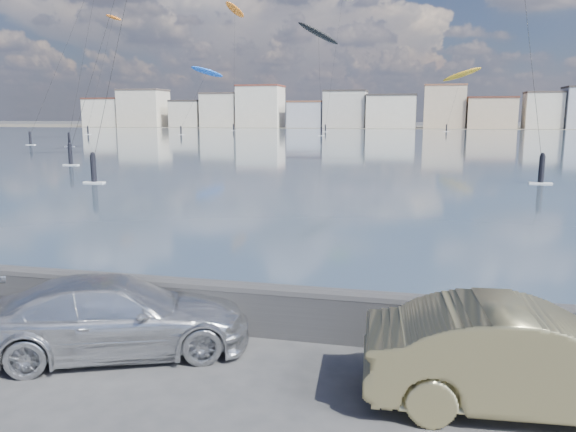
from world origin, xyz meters
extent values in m
plane|color=#333335|center=(0.00, 0.00, 0.00)|extent=(700.00, 700.00, 0.00)
cube|color=#395469|center=(0.00, 91.50, 0.01)|extent=(500.00, 177.00, 0.00)
cube|color=#4C473D|center=(0.00, 200.00, 0.01)|extent=(500.00, 60.00, 0.00)
cube|color=#28282B|center=(0.00, 2.70, 0.45)|extent=(400.00, 0.35, 0.90)
cylinder|color=#28282B|center=(0.00, 2.70, 0.90)|extent=(400.00, 0.36, 0.36)
cube|color=silver|center=(-112.00, 186.00, 5.00)|extent=(14.00, 11.00, 10.00)
cube|color=#562D23|center=(-112.00, 186.00, 10.30)|extent=(14.28, 11.22, 0.60)
cube|color=beige|center=(-96.50, 186.00, 6.50)|extent=(16.00, 12.00, 13.00)
cube|color=#4C423D|center=(-96.50, 186.00, 13.30)|extent=(16.32, 12.24, 0.60)
cube|color=beige|center=(-79.00, 186.00, 4.50)|extent=(11.00, 10.00, 9.00)
cube|color=#383330|center=(-79.00, 186.00, 9.30)|extent=(11.22, 10.20, 0.60)
cube|color=beige|center=(-66.00, 186.00, 5.75)|extent=(13.00, 11.00, 11.50)
cube|color=#4C423D|center=(-66.00, 186.00, 11.80)|extent=(13.26, 11.22, 0.60)
cube|color=silver|center=(-51.50, 186.00, 7.00)|extent=(15.00, 12.00, 14.00)
cube|color=brown|center=(-51.50, 186.00, 14.30)|extent=(15.30, 12.24, 0.60)
cube|color=#B2B7C6|center=(-35.00, 186.00, 4.25)|extent=(12.00, 10.00, 8.50)
cube|color=brown|center=(-35.00, 186.00, 8.80)|extent=(12.24, 10.20, 0.60)
cube|color=beige|center=(-21.50, 186.00, 6.00)|extent=(14.00, 11.00, 12.00)
cube|color=#383330|center=(-21.50, 186.00, 12.30)|extent=(14.28, 11.22, 0.60)
cube|color=silver|center=(-6.00, 186.00, 5.25)|extent=(16.00, 13.00, 10.50)
cube|color=#383330|center=(-6.00, 186.00, 10.80)|extent=(16.32, 13.26, 0.60)
cube|color=#CCB293|center=(11.00, 186.00, 6.75)|extent=(13.00, 10.00, 13.50)
cube|color=brown|center=(11.00, 186.00, 13.80)|extent=(13.26, 10.20, 0.60)
cube|color=#CCB293|center=(25.50, 186.00, 4.75)|extent=(15.00, 12.00, 9.50)
cube|color=#562D23|center=(25.50, 186.00, 9.80)|extent=(15.30, 12.24, 0.60)
cube|color=silver|center=(41.00, 186.00, 5.50)|extent=(11.00, 9.00, 11.00)
cube|color=#4C423D|center=(41.00, 186.00, 11.30)|extent=(11.22, 9.18, 0.60)
imported|color=silver|center=(-1.60, 1.29, 0.70)|extent=(5.23, 3.73, 1.41)
imported|color=tan|center=(5.39, 0.85, 0.80)|extent=(4.96, 2.10, 1.59)
cube|color=white|center=(11.31, 30.84, 0.05)|extent=(1.40, 0.42, 0.08)
cylinder|color=black|center=(11.31, 30.84, 0.95)|extent=(0.36, 0.36, 1.70)
sphere|color=black|center=(11.31, 30.84, 1.85)|extent=(0.28, 0.28, 0.28)
cylinder|color=black|center=(10.18, 34.43, 11.67)|extent=(2.29, 7.22, 20.75)
cube|color=white|center=(-20.26, 137.24, 0.05)|extent=(1.40, 0.42, 0.08)
cylinder|color=black|center=(-20.26, 137.24, 0.95)|extent=(0.36, 0.36, 1.70)
sphere|color=black|center=(-20.26, 137.24, 1.85)|extent=(0.28, 0.28, 0.28)
cylinder|color=black|center=(-18.81, 140.97, 17.87)|extent=(2.94, 7.50, 33.16)
ellipsoid|color=blue|center=(-46.23, 121.44, 14.42)|extent=(7.68, 6.13, 3.68)
cube|color=white|center=(-47.88, 108.98, 0.05)|extent=(1.40, 0.42, 0.08)
cylinder|color=black|center=(-47.88, 108.98, 0.95)|extent=(0.36, 0.36, 1.70)
sphere|color=black|center=(-47.88, 108.98, 1.85)|extent=(0.28, 0.28, 0.28)
cylinder|color=black|center=(-47.06, 115.21, 7.86)|extent=(1.68, 12.49, 13.15)
cube|color=white|center=(-25.91, 35.79, 0.05)|extent=(1.40, 0.42, 0.08)
cylinder|color=black|center=(-25.91, 35.79, 0.95)|extent=(0.36, 0.36, 1.70)
sphere|color=black|center=(-25.91, 35.79, 1.85)|extent=(0.28, 0.28, 0.28)
cylinder|color=black|center=(-24.35, 41.55, 14.19)|extent=(3.15, 11.54, 25.79)
ellipsoid|color=orange|center=(-49.56, 153.20, 34.05)|extent=(4.90, 8.94, 4.42)
cube|color=white|center=(-46.88, 142.13, 0.05)|extent=(1.40, 0.42, 0.08)
cylinder|color=black|center=(-46.88, 142.13, 0.95)|extent=(0.36, 0.36, 1.70)
sphere|color=black|center=(-46.88, 142.13, 1.85)|extent=(0.28, 0.28, 0.28)
cylinder|color=black|center=(-48.22, 147.66, 17.67)|extent=(2.72, 11.10, 32.76)
ellipsoid|color=black|center=(-19.12, 119.39, 22.03)|extent=(9.95, 7.29, 5.36)
cube|color=white|center=(-16.57, 109.92, 0.05)|extent=(1.40, 0.42, 0.08)
cylinder|color=black|center=(-16.57, 109.92, 0.95)|extent=(0.36, 0.36, 1.70)
sphere|color=black|center=(-16.57, 109.92, 1.85)|extent=(0.28, 0.28, 0.28)
cylinder|color=black|center=(-17.84, 114.66, 11.67)|extent=(2.59, 9.51, 20.74)
ellipsoid|color=orange|center=(-69.25, 120.07, 27.39)|extent=(7.90, 7.00, 3.28)
cube|color=white|center=(-68.96, 105.92, 0.05)|extent=(1.40, 0.42, 0.08)
cylinder|color=black|center=(-68.96, 105.92, 0.95)|extent=(0.36, 0.36, 1.70)
sphere|color=black|center=(-68.96, 105.92, 1.85)|extent=(0.28, 0.28, 0.28)
cylinder|color=black|center=(-69.11, 113.00, 14.34)|extent=(0.32, 14.18, 26.10)
ellipsoid|color=#BF8C19|center=(14.19, 157.62, 15.32)|extent=(10.53, 4.13, 5.32)
cube|color=white|center=(10.28, 146.11, 0.05)|extent=(1.40, 0.42, 0.08)
cylinder|color=black|center=(10.28, 146.11, 0.95)|extent=(0.36, 0.36, 1.70)
sphere|color=black|center=(10.28, 146.11, 1.85)|extent=(0.28, 0.28, 0.28)
cylinder|color=black|center=(12.23, 151.86, 8.31)|extent=(3.95, 11.54, 14.04)
cube|color=white|center=(-43.51, 61.54, 0.05)|extent=(1.40, 0.42, 0.08)
cylinder|color=black|center=(-43.51, 61.54, 0.95)|extent=(0.36, 0.36, 1.70)
sphere|color=black|center=(-43.51, 61.54, 1.85)|extent=(0.28, 0.28, 0.28)
cylinder|color=black|center=(-43.01, 67.60, 17.50)|extent=(1.03, 12.16, 32.42)
cube|color=white|center=(-51.88, 64.37, 0.05)|extent=(1.40, 0.42, 0.08)
cylinder|color=black|center=(-51.88, 64.37, 0.95)|extent=(0.36, 0.36, 1.70)
sphere|color=black|center=(-51.88, 64.37, 1.85)|extent=(0.28, 0.28, 0.28)
cylinder|color=black|center=(-50.79, 72.20, 13.81)|extent=(2.22, 15.68, 25.04)
cube|color=white|center=(-16.72, 24.70, 0.05)|extent=(1.40, 0.42, 0.08)
cylinder|color=black|center=(-16.72, 24.70, 0.95)|extent=(0.36, 0.36, 1.70)
sphere|color=black|center=(-16.72, 24.70, 1.85)|extent=(0.28, 0.28, 0.28)
camera|label=1|loc=(3.70, -7.54, 4.34)|focal=35.00mm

